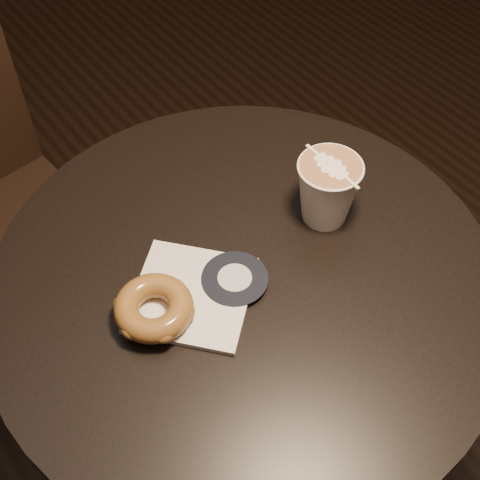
# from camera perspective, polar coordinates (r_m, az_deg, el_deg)

# --- Properties ---
(cafe_table) EXTENTS (0.70, 0.70, 0.75)m
(cafe_table) POSITION_cam_1_polar(r_m,az_deg,el_deg) (1.07, 0.34, -9.21)
(cafe_table) COLOR black
(cafe_table) RESTS_ON ground
(pastry_bag) EXTENTS (0.21, 0.21, 0.01)m
(pastry_bag) POSITION_cam_1_polar(r_m,az_deg,el_deg) (0.88, -4.13, -4.68)
(pastry_bag) COLOR silver
(pastry_bag) RESTS_ON cafe_table
(doughnut) EXTENTS (0.10, 0.10, 0.03)m
(doughnut) POSITION_cam_1_polar(r_m,az_deg,el_deg) (0.85, -7.37, -5.76)
(doughnut) COLOR brown
(doughnut) RESTS_ON pastry_bag
(latte_cup) EXTENTS (0.09, 0.09, 0.10)m
(latte_cup) POSITION_cam_1_polar(r_m,az_deg,el_deg) (0.94, 7.44, 4.13)
(latte_cup) COLOR white
(latte_cup) RESTS_ON cafe_table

